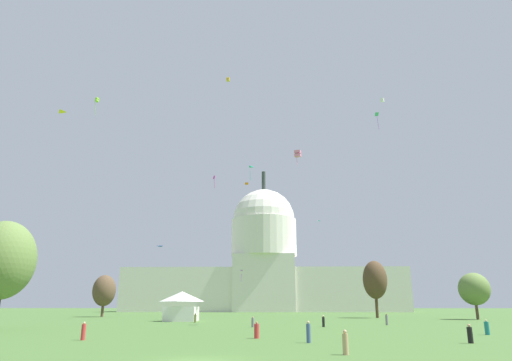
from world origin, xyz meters
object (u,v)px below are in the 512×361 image
person_red_back_left (83,332)px  kite_magenta_mid (214,179)px  tree_east_mid (375,280)px  kite_cyan_mid (318,221)px  kite_lime_high (97,100)px  event_tent (182,306)px  person_teal_near_tree_east (487,328)px  tree_east_near (474,289)px  person_black_back_right (470,335)px  kite_violet_low (243,273)px  person_red_deep_crowd (257,331)px  person_denim_edge_west (308,333)px  tree_west_far (3,260)px  kite_white_high (382,100)px  kite_green_high (377,116)px  kite_gold_high (228,79)px  tree_west_near (104,291)px  person_black_front_center (323,322)px  kite_orange_high (247,184)px  person_grey_front_right (387,320)px  person_olive_mid_left (195,318)px  kite_blue_mid (161,248)px  person_grey_front_left (253,322)px  person_tan_lawn_far_right (345,343)px  kite_turquoise_mid (250,170)px  kite_yellow_mid (59,112)px  kite_pink_mid (298,154)px  capitol_building (264,267)px

person_red_back_left → kite_magenta_mid: bearing=63.8°
tree_east_mid → kite_cyan_mid: kite_cyan_mid is taller
person_red_back_left → kite_lime_high: kite_lime_high is taller
event_tent → person_teal_near_tree_east: 55.18m
tree_east_near → person_black_back_right: tree_east_near is taller
kite_violet_low → person_red_deep_crowd: bearing=146.8°
person_denim_edge_west → tree_west_far: bearing=3.6°
kite_white_high → kite_green_high: 21.27m
tree_west_far → kite_gold_high: kite_gold_high is taller
kite_lime_high → person_red_back_left: bearing=154.5°
event_tent → person_red_deep_crowd: 47.14m
kite_gold_high → person_denim_edge_west: bearing=-71.0°
tree_west_near → person_black_front_center: 73.09m
kite_orange_high → kite_green_high: kite_green_high is taller
person_grey_front_right → person_olive_mid_left: person_grey_front_right is taller
person_teal_near_tree_east → kite_lime_high: size_ratio=0.37×
person_grey_front_right → kite_cyan_mid: (0.59, 98.19, 33.06)m
kite_blue_mid → kite_orange_high: (27.22, -1.86, 20.50)m
kite_orange_high → kite_violet_low: bearing=-39.4°
event_tent → person_denim_edge_west: event_tent is taller
tree_west_near → kite_violet_low: size_ratio=3.95×
kite_cyan_mid → person_grey_front_left: bearing=-41.3°
kite_green_high → kite_violet_low: bearing=-135.5°
tree_west_far → person_grey_front_right: 54.70m
person_red_back_left → kite_white_high: kite_white_high is taller
person_black_front_center → person_red_deep_crowd: bearing=130.3°
person_black_front_center → person_grey_front_left: bearing=66.0°
person_teal_near_tree_east → person_tan_lawn_far_right: bearing=-131.9°
person_teal_near_tree_east → kite_white_high: size_ratio=1.23×
tree_west_far → kite_magenta_mid: bearing=60.0°
kite_violet_low → kite_turquoise_mid: kite_turquoise_mid is taller
person_grey_front_left → person_black_back_right: 32.32m
person_tan_lawn_far_right → person_teal_near_tree_east: size_ratio=0.99×
tree_west_far → kite_turquoise_mid: bearing=55.1°
kite_violet_low → kite_orange_high: size_ratio=2.40×
person_red_deep_crowd → person_black_back_right: same height
person_red_deep_crowd → person_teal_near_tree_east: 24.41m
person_black_front_center → person_denim_edge_west: (-4.26, -27.21, 0.08)m
tree_west_near → kite_yellow_mid: size_ratio=8.32×
kite_blue_mid → kite_orange_high: 34.13m
person_grey_front_right → kite_magenta_mid: 47.09m
person_tan_lawn_far_right → kite_pink_mid: (-0.01, 40.63, 26.37)m
kite_turquoise_mid → kite_lime_high: (-32.88, -10.37, 13.06)m
person_black_front_center → kite_blue_mid: size_ratio=0.84×
tree_west_near → person_olive_mid_left: bearing=-50.6°
kite_white_high → capitol_building: bearing=61.5°
person_black_back_right → kite_blue_mid: kite_blue_mid is taller
kite_blue_mid → kite_yellow_mid: (4.34, -82.67, 9.77)m
person_denim_edge_west → kite_white_high: 103.84m
kite_turquoise_mid → kite_lime_high: size_ratio=0.70×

